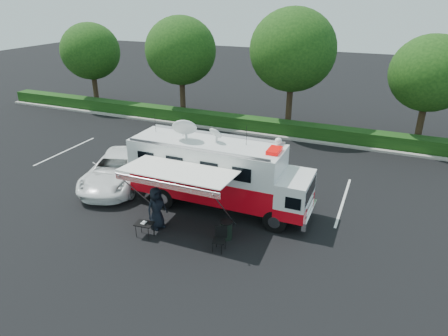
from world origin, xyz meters
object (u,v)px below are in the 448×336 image
at_px(white_suv, 119,183).
at_px(trash_bin, 226,230).
at_px(command_truck, 218,173).
at_px(folding_table, 144,224).

bearing_deg(white_suv, trash_bin, -36.27).
relative_size(command_truck, white_suv, 1.47).
bearing_deg(white_suv, folding_table, -59.35).
relative_size(white_suv, trash_bin, 7.27).
bearing_deg(trash_bin, folding_table, -159.42).
xyz_separation_m(command_truck, white_suv, (-6.13, 0.27, -1.80)).
bearing_deg(white_suv, command_truck, -19.45).
bearing_deg(trash_bin, white_suv, 160.61).
height_order(command_truck, trash_bin, command_truck).
bearing_deg(trash_bin, command_truck, 120.45).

